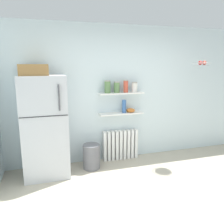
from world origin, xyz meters
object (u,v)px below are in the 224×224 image
object	(u,v)px
storage_jar_2	(126,86)
storage_jar_3	(135,87)
refrigerator	(45,124)
vase	(124,106)
storage_jar_1	(117,87)
radiator	(120,145)
shelf_bowl	(131,110)
hanging_fruit_basket	(202,63)
storage_jar_0	(108,87)
trash_bin	(92,156)

from	to	relation	value
storage_jar_2	storage_jar_3	xyz separation A→B (m)	(0.18, -0.00, -0.02)
refrigerator	vase	distance (m)	1.51
storage_jar_1	radiator	bearing A→B (deg)	18.49
storage_jar_3	shelf_bowl	bearing A→B (deg)	180.00
refrigerator	storage_jar_3	world-z (taller)	refrigerator
shelf_bowl	hanging_fruit_basket	bearing A→B (deg)	-14.99
refrigerator	shelf_bowl	distance (m)	1.64
storage_jar_1	storage_jar_0	bearing A→B (deg)	-180.00
storage_jar_1	storage_jar_3	bearing A→B (deg)	-0.00
storage_jar_0	storage_jar_3	bearing A→B (deg)	0.00
radiator	refrigerator	bearing A→B (deg)	-170.34
vase	shelf_bowl	bearing A→B (deg)	0.00
storage_jar_2	hanging_fruit_basket	distance (m)	1.49
radiator	storage_jar_1	xyz separation A→B (m)	(-0.09, -0.03, 1.16)
storage_jar_0	storage_jar_1	xyz separation A→B (m)	(0.18, 0.00, -0.01)
storage_jar_2	trash_bin	world-z (taller)	storage_jar_2
storage_jar_2	shelf_bowl	xyz separation A→B (m)	(0.11, -0.00, -0.47)
storage_jar_2	hanging_fruit_basket	world-z (taller)	hanging_fruit_basket
radiator	storage_jar_0	distance (m)	1.20
storage_jar_1	shelf_bowl	size ratio (longest dim) A/B	1.23
storage_jar_2	vase	distance (m)	0.39
storage_jar_1	hanging_fruit_basket	world-z (taller)	hanging_fruit_basket
shelf_bowl	trash_bin	world-z (taller)	shelf_bowl
storage_jar_3	trash_bin	xyz separation A→B (m)	(-0.91, -0.22, -1.22)
hanging_fruit_basket	shelf_bowl	bearing A→B (deg)	165.01
storage_jar_0	storage_jar_2	world-z (taller)	storage_jar_2
vase	hanging_fruit_basket	distance (m)	1.67
storage_jar_3	hanging_fruit_basket	bearing A→B (deg)	-15.84
storage_jar_0	storage_jar_3	distance (m)	0.54
storage_jar_0	shelf_bowl	bearing A→B (deg)	0.00
radiator	storage_jar_0	bearing A→B (deg)	-173.64
vase	storage_jar_2	bearing A→B (deg)	0.00
storage_jar_2	storage_jar_3	world-z (taller)	storage_jar_2
radiator	storage_jar_2	xyz separation A→B (m)	(0.09, -0.03, 1.17)
storage_jar_3	trash_bin	size ratio (longest dim) A/B	0.43
radiator	storage_jar_3	distance (m)	1.18
trash_bin	hanging_fruit_basket	size ratio (longest dim) A/B	1.30
radiator	hanging_fruit_basket	distance (m)	2.21
vase	hanging_fruit_basket	size ratio (longest dim) A/B	0.72
refrigerator	trash_bin	xyz separation A→B (m)	(0.78, -0.00, -0.67)
refrigerator	shelf_bowl	xyz separation A→B (m)	(1.62, 0.21, 0.11)
storage_jar_0	storage_jar_2	size ratio (longest dim) A/B	0.99
shelf_bowl	storage_jar_2	bearing A→B (deg)	180.00
storage_jar_0	trash_bin	size ratio (longest dim) A/B	0.52
radiator	vase	xyz separation A→B (m)	(0.06, -0.03, 0.79)
storage_jar_0	storage_jar_2	distance (m)	0.36
storage_jar_1	vase	size ratio (longest dim) A/B	0.84
storage_jar_3	vase	bearing A→B (deg)	180.00
refrigerator	shelf_bowl	bearing A→B (deg)	7.46
storage_jar_0	storage_jar_3	world-z (taller)	storage_jar_0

